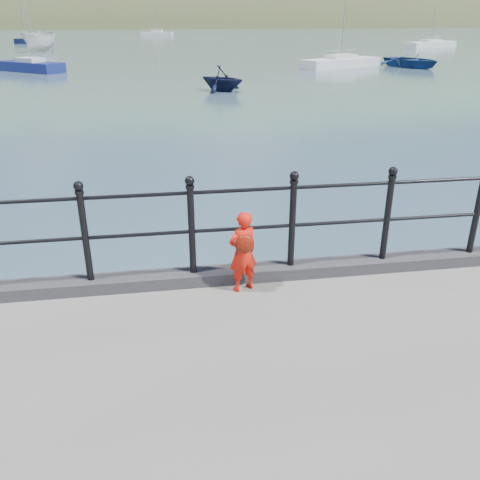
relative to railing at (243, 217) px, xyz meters
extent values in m
plane|color=#2D4251|center=(0.00, 0.15, -1.82)|extent=(600.00, 600.00, 0.00)
cube|color=#28282B|center=(0.00, 0.00, -0.75)|extent=(60.00, 0.30, 0.15)
cylinder|color=black|center=(0.00, 0.00, -0.15)|extent=(18.00, 0.04, 0.04)
cylinder|color=black|center=(0.00, 0.00, 0.32)|extent=(18.00, 0.04, 0.04)
cylinder|color=black|center=(-1.80, 0.00, -0.15)|extent=(0.08, 0.08, 1.05)
sphere|color=black|center=(-1.80, 0.00, 0.47)|extent=(0.11, 0.11, 0.11)
cylinder|color=black|center=(-0.60, 0.00, -0.15)|extent=(0.08, 0.08, 1.05)
sphere|color=black|center=(-0.60, 0.00, 0.47)|extent=(0.11, 0.11, 0.11)
cylinder|color=black|center=(0.60, 0.00, -0.15)|extent=(0.08, 0.08, 1.05)
sphere|color=black|center=(0.60, 0.00, 0.47)|extent=(0.11, 0.11, 0.11)
cylinder|color=black|center=(1.80, 0.00, -0.15)|extent=(0.08, 0.08, 1.05)
sphere|color=black|center=(1.80, 0.00, 0.47)|extent=(0.11, 0.11, 0.11)
cylinder|color=black|center=(3.00, 0.00, -0.15)|extent=(0.08, 0.08, 1.05)
ellipsoid|color=#333A21|center=(20.00, 195.15, -17.22)|extent=(400.00, 100.00, 88.00)
ellipsoid|color=#387026|center=(60.00, 255.15, -29.12)|extent=(600.00, 180.00, 156.00)
cube|color=silver|center=(-35.00, 181.15, 1.18)|extent=(9.00, 6.00, 6.00)
cube|color=#4C4744|center=(-35.00, 181.15, 5.18)|extent=(9.50, 6.50, 2.00)
cube|color=silver|center=(-12.00, 181.15, 1.18)|extent=(9.00, 6.00, 6.00)
cube|color=#4C4744|center=(-12.00, 181.15, 5.18)|extent=(9.50, 6.50, 2.00)
cube|color=silver|center=(18.00, 181.15, 1.18)|extent=(9.00, 6.00, 6.00)
cube|color=#4C4744|center=(18.00, 181.15, 5.18)|extent=(9.50, 6.50, 2.00)
cube|color=silver|center=(45.00, 181.15, 1.18)|extent=(9.00, 6.00, 6.00)
cube|color=#4C4744|center=(45.00, 181.15, 5.18)|extent=(9.50, 6.50, 2.00)
imported|color=red|center=(-0.04, -0.25, -0.33)|extent=(0.42, 0.35, 0.98)
ellipsoid|color=red|center=(-0.04, -0.38, -0.18)|extent=(0.22, 0.11, 0.23)
imported|color=navy|center=(19.64, 35.19, -1.30)|extent=(5.23, 6.05, 1.05)
imported|color=silver|center=(-13.82, 59.62, -0.71)|extent=(4.20, 6.17, 2.23)
imported|color=black|center=(2.72, 23.77, -1.12)|extent=(3.54, 3.52, 1.41)
cube|color=black|center=(-18.17, 77.19, -1.57)|extent=(5.26, 2.57, 0.90)
cube|color=beige|center=(-18.17, 77.19, -1.07)|extent=(1.96, 1.44, 0.50)
cylinder|color=#A5A5A8|center=(-18.17, 77.19, 2.09)|extent=(0.10, 0.10, 6.43)
cylinder|color=#A5A5A8|center=(-18.17, 77.19, -0.52)|extent=(2.24, 0.53, 0.06)
cube|color=navy|center=(-10.14, 36.68, -1.57)|extent=(5.45, 5.00, 0.90)
cube|color=beige|center=(-10.14, 36.68, -1.07)|extent=(2.31, 2.23, 0.50)
cylinder|color=#A5A5A8|center=(-10.14, 36.68, 2.53)|extent=(0.10, 0.10, 7.30)
cylinder|color=#A5A5A8|center=(-10.14, 36.68, -0.52)|extent=(1.97, 1.68, 0.06)
cube|color=beige|center=(-0.17, 103.14, -1.57)|extent=(6.43, 3.38, 0.90)
cube|color=beige|center=(-0.17, 103.14, -1.07)|extent=(2.42, 1.81, 0.50)
cylinder|color=#A5A5A8|center=(-0.17, 103.14, 2.99)|extent=(0.10, 0.10, 8.22)
cylinder|color=#A5A5A8|center=(-0.17, 103.14, -0.52)|extent=(2.69, 0.78, 0.06)
cube|color=silver|center=(13.97, 36.09, -1.57)|extent=(7.25, 4.82, 0.90)
cube|color=beige|center=(13.97, 36.09, -1.07)|extent=(2.83, 2.31, 0.50)
cylinder|color=#A5A5A8|center=(13.97, 36.09, -0.52)|extent=(2.91, 1.42, 0.06)
cube|color=silver|center=(34.50, 60.09, -1.57)|extent=(7.83, 4.76, 0.90)
cube|color=beige|center=(34.50, 60.09, -1.07)|extent=(3.01, 2.34, 0.50)
cylinder|color=#A5A5A8|center=(34.50, 60.09, 3.77)|extent=(0.10, 0.10, 9.78)
cylinder|color=#A5A5A8|center=(34.50, 60.09, -0.52)|extent=(3.20, 1.34, 0.06)
camera|label=1|loc=(-0.90, -5.45, 2.17)|focal=38.00mm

